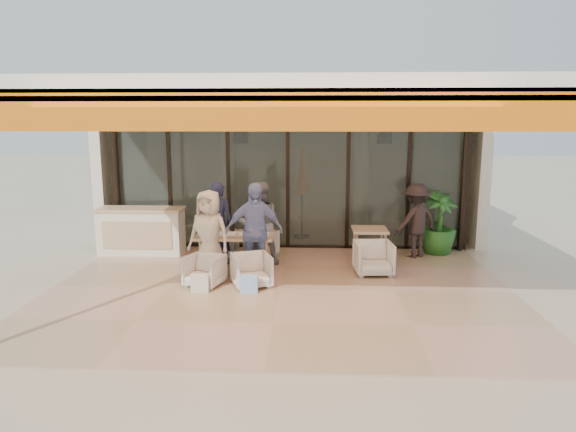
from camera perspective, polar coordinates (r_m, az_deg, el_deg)
name	(u,v)px	position (r m, az deg, el deg)	size (l,w,h in m)	color
ground	(280,290)	(9.01, -0.91, -8.26)	(70.00, 70.00, 0.00)	#C6B293
terrace_floor	(280,290)	(9.01, -0.91, -8.23)	(8.00, 6.00, 0.01)	tan
terrace_structure	(278,98)	(8.27, -1.09, 12.94)	(8.00, 6.00, 3.40)	silver
glass_storefront	(288,179)	(11.59, -0.02, 4.10)	(8.08, 0.10, 3.20)	#9EADA3
interior_block	(292,146)	(13.85, 0.46, 7.78)	(9.05, 3.62, 3.52)	silver
host_counter	(141,231)	(11.67, -15.97, -1.59)	(1.85, 0.65, 1.04)	silver
dining_table	(235,237)	(10.01, -5.90, -2.31)	(1.50, 0.90, 0.93)	#D3B380
chair_far_left	(223,244)	(11.06, -7.26, -3.07)	(0.61, 0.57, 0.63)	white
chair_far_right	(262,244)	(10.95, -2.92, -3.08)	(0.63, 0.59, 0.65)	white
chair_near_left	(204,269)	(9.26, -9.27, -5.86)	(0.60, 0.57, 0.62)	white
chair_near_right	(252,269)	(9.12, -4.07, -5.88)	(0.64, 0.60, 0.66)	white
diner_navy	(218,223)	(10.46, -7.80, -0.82)	(0.63, 0.41, 1.72)	#181B36
diner_grey	(259,224)	(10.35, -3.22, -0.87)	(0.83, 0.65, 1.72)	slate
diner_cream	(209,234)	(9.61, -8.75, -2.04)	(0.81, 0.53, 1.66)	beige
diner_periwinkle	(254,231)	(9.46, -3.77, -1.69)	(1.06, 0.44, 1.80)	#7986CA
tote_bag_cream	(200,284)	(8.93, -9.77, -7.45)	(0.30, 0.10, 0.34)	silver
tote_bag_blue	(249,285)	(8.79, -4.36, -7.61)	(0.30, 0.10, 0.34)	#99BFD8
side_table	(370,234)	(10.58, 9.06, -1.95)	(0.70, 0.70, 0.74)	#D3B380
side_chair	(374,257)	(9.92, 9.49, -4.48)	(0.69, 0.65, 0.71)	white
standing_woman	(416,221)	(11.23, 14.04, -0.54)	(1.04, 0.60, 1.61)	black
potted_palm	(438,223)	(11.69, 16.35, -0.76)	(0.78, 0.78, 1.40)	#1E5919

